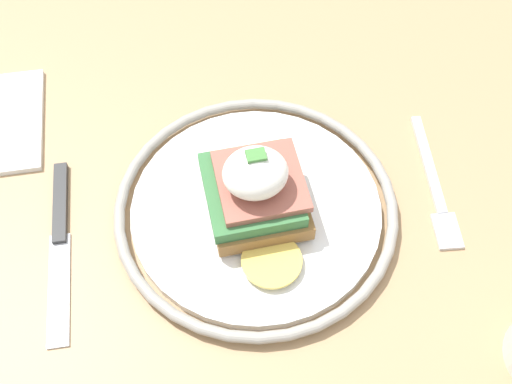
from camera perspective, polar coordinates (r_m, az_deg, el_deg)
name	(u,v)px	position (r m, az deg, el deg)	size (l,w,h in m)	color
dining_table	(232,256)	(0.71, -2.18, -5.70)	(0.98, 0.69, 0.73)	tan
plate	(256,209)	(0.58, 0.00, -1.48)	(0.26, 0.26, 0.02)	white
sandwich	(256,189)	(0.55, -0.04, 0.23)	(0.09, 0.13, 0.08)	olive
fork	(435,187)	(0.62, 15.59, 0.46)	(0.04, 0.15, 0.00)	silver
knife	(60,234)	(0.60, -17.04, -3.60)	(0.03, 0.18, 0.01)	#2D2D2D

